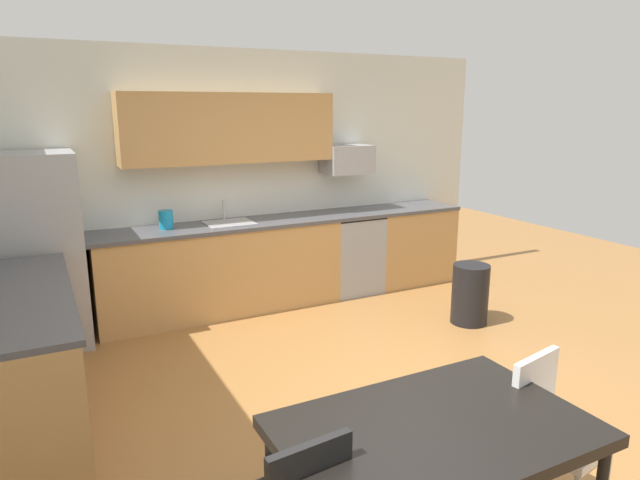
{
  "coord_description": "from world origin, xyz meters",
  "views": [
    {
      "loc": [
        -2.13,
        -3.16,
        2.12
      ],
      "look_at": [
        0.0,
        1.0,
        1.0
      ],
      "focal_mm": 31.53,
      "sensor_mm": 36.0,
      "label": 1
    }
  ],
  "objects_px": {
    "trash_bin": "(470,294)",
    "kettle": "(166,221)",
    "refrigerator": "(36,252)",
    "dining_table": "(435,437)",
    "microwave": "(347,159)",
    "chair_near_table": "(551,424)",
    "oven_range": "(351,253)"
  },
  "relations": [
    {
      "from": "microwave",
      "to": "refrigerator",
      "type": "bearing_deg",
      "value": -176.83
    },
    {
      "from": "refrigerator",
      "to": "kettle",
      "type": "bearing_deg",
      "value": 6.36
    },
    {
      "from": "refrigerator",
      "to": "oven_range",
      "type": "bearing_deg",
      "value": 1.41
    },
    {
      "from": "oven_range",
      "to": "trash_bin",
      "type": "xyz_separation_m",
      "value": [
        0.54,
        -1.43,
        -0.16
      ]
    },
    {
      "from": "trash_bin",
      "to": "kettle",
      "type": "height_order",
      "value": "kettle"
    },
    {
      "from": "microwave",
      "to": "chair_near_table",
      "type": "distance_m",
      "value": 4.02
    },
    {
      "from": "chair_near_table",
      "to": "oven_range",
      "type": "bearing_deg",
      "value": 75.81
    },
    {
      "from": "refrigerator",
      "to": "dining_table",
      "type": "bearing_deg",
      "value": -67.06
    },
    {
      "from": "oven_range",
      "to": "chair_near_table",
      "type": "bearing_deg",
      "value": -104.19
    },
    {
      "from": "dining_table",
      "to": "chair_near_table",
      "type": "height_order",
      "value": "chair_near_table"
    },
    {
      "from": "chair_near_table",
      "to": "trash_bin",
      "type": "height_order",
      "value": "chair_near_table"
    },
    {
      "from": "dining_table",
      "to": "kettle",
      "type": "relative_size",
      "value": 7.0
    },
    {
      "from": "kettle",
      "to": "refrigerator",
      "type": "bearing_deg",
      "value": -173.64
    },
    {
      "from": "refrigerator",
      "to": "dining_table",
      "type": "relative_size",
      "value": 1.24
    },
    {
      "from": "chair_near_table",
      "to": "refrigerator",
      "type": "bearing_deg",
      "value": 122.79
    },
    {
      "from": "microwave",
      "to": "trash_bin",
      "type": "bearing_deg",
      "value": -70.48
    },
    {
      "from": "microwave",
      "to": "dining_table",
      "type": "xyz_separation_m",
      "value": [
        -1.72,
        -3.8,
        -0.86
      ]
    },
    {
      "from": "refrigerator",
      "to": "oven_range",
      "type": "relative_size",
      "value": 1.91
    },
    {
      "from": "chair_near_table",
      "to": "kettle",
      "type": "bearing_deg",
      "value": 107.15
    },
    {
      "from": "trash_bin",
      "to": "kettle",
      "type": "relative_size",
      "value": 3.0
    },
    {
      "from": "refrigerator",
      "to": "dining_table",
      "type": "distance_m",
      "value": 3.93
    },
    {
      "from": "microwave",
      "to": "kettle",
      "type": "xyz_separation_m",
      "value": [
        -2.08,
        -0.05,
        -0.51
      ]
    },
    {
      "from": "chair_near_table",
      "to": "trash_bin",
      "type": "distance_m",
      "value": 2.69
    },
    {
      "from": "oven_range",
      "to": "dining_table",
      "type": "relative_size",
      "value": 0.65
    },
    {
      "from": "trash_bin",
      "to": "chair_near_table",
      "type": "bearing_deg",
      "value": -123.25
    },
    {
      "from": "dining_table",
      "to": "kettle",
      "type": "bearing_deg",
      "value": 95.55
    },
    {
      "from": "dining_table",
      "to": "trash_bin",
      "type": "xyz_separation_m",
      "value": [
        2.26,
        2.27,
        -0.37
      ]
    },
    {
      "from": "chair_near_table",
      "to": "kettle",
      "type": "relative_size",
      "value": 4.25
    },
    {
      "from": "kettle",
      "to": "microwave",
      "type": "bearing_deg",
      "value": 1.38
    },
    {
      "from": "kettle",
      "to": "dining_table",
      "type": "bearing_deg",
      "value": -84.45
    },
    {
      "from": "oven_range",
      "to": "dining_table",
      "type": "xyz_separation_m",
      "value": [
        -1.72,
        -3.7,
        0.22
      ]
    },
    {
      "from": "dining_table",
      "to": "trash_bin",
      "type": "distance_m",
      "value": 3.22
    }
  ]
}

